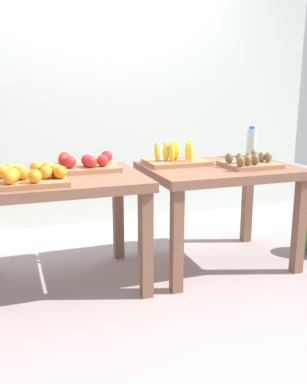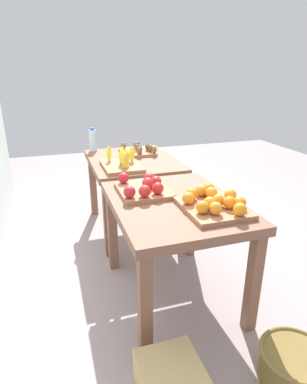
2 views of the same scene
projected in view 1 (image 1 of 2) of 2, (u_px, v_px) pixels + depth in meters
name	position (u px, v px, depth m)	size (l,w,h in m)	color
ground_plane	(145.00, 272.00, 3.01)	(8.00, 8.00, 0.00)	gray
back_wall	(99.00, 63.00, 3.90)	(4.40, 0.12, 3.00)	silver
display_table_left	(60.00, 193.00, 2.69)	(1.04, 0.80, 0.74)	brown
display_table_right	(219.00, 181.00, 3.04)	(1.04, 0.80, 0.74)	brown
orange_bin	(27.00, 176.00, 2.43)	(0.45, 0.36, 0.11)	#A86E4C
apple_bin	(86.00, 164.00, 2.85)	(0.42, 0.36, 0.11)	#A86E4C
banana_crate	(177.00, 158.00, 3.07)	(0.44, 0.32, 0.17)	#A86E4C
kiwi_bin	(249.00, 162.00, 2.96)	(0.37, 0.33, 0.10)	#A86E4C
water_bottle	(251.00, 142.00, 3.42)	(0.08, 0.08, 0.24)	silver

